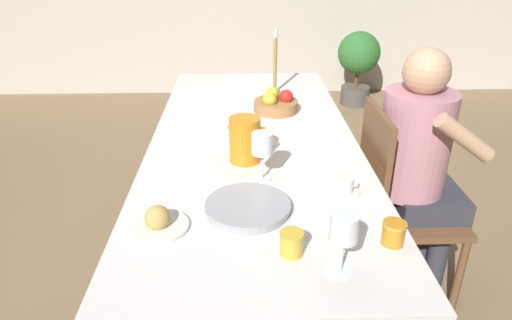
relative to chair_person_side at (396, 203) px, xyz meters
name	(u,v)px	position (x,y,z in m)	size (l,w,h in m)	color
ground_plane	(254,271)	(-0.63, 0.13, -0.48)	(20.00, 20.00, 0.00)	#7F6647
dining_table	(254,156)	(-0.63, 0.13, 0.18)	(0.90, 2.14, 0.75)	silver
chair_person_side	(396,203)	(0.00, 0.00, 0.00)	(0.42, 0.42, 0.91)	brown
person_seated	(420,158)	(0.09, 0.03, 0.21)	(0.39, 0.41, 1.16)	#33333D
red_pitcher	(245,140)	(-0.67, -0.09, 0.36)	(0.15, 0.12, 0.18)	orange
wine_glass_water	(262,146)	(-0.61, -0.25, 0.40)	(0.08, 0.08, 0.18)	white
wine_glass_juice	(344,231)	(-0.43, -0.77, 0.40)	(0.08, 0.08, 0.18)	white
teacup_near_person	(343,186)	(-0.34, -0.35, 0.29)	(0.12, 0.12, 0.06)	silver
teacup_across	(259,140)	(-0.61, 0.06, 0.29)	(0.12, 0.12, 0.06)	silver
serving_tray	(248,207)	(-0.67, -0.47, 0.28)	(0.28, 0.28, 0.03)	#9E9EA3
bread_plate	(158,222)	(-0.95, -0.55, 0.29)	(0.19, 0.19, 0.08)	silver
jam_jar_amber	(292,242)	(-0.55, -0.69, 0.31)	(0.07, 0.07, 0.07)	gold
jam_jar_red	(394,232)	(-0.25, -0.65, 0.31)	(0.07, 0.07, 0.07)	#C67A1E
fruit_bowl	(276,103)	(-0.51, 0.48, 0.31)	(0.22, 0.22, 0.11)	#9E6B3D
candlestick_tall	(275,68)	(-0.49, 0.79, 0.41)	(0.06, 0.06, 0.36)	olive
potted_plant	(358,61)	(0.48, 2.71, -0.03)	(0.41, 0.41, 0.73)	#4C4742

